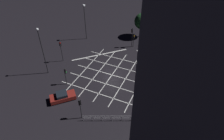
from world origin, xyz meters
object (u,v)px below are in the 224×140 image
at_px(waiting_car, 63,96).
at_px(traffic_light_se_main, 134,38).
at_px(traffic_light_ne_main, 61,48).
at_px(traffic_light_se_cross, 132,34).
at_px(street_lamp_far, 84,13).
at_px(traffic_light_median_north, 65,73).
at_px(street_tree_near, 142,21).
at_px(street_lamp_east, 41,46).
at_px(traffic_light_nw_main, 80,105).
at_px(street_lamp_west, 204,60).

bearing_deg(waiting_car, traffic_light_se_main, 31.25).
distance_m(traffic_light_ne_main, traffic_light_se_cross, 15.41).
bearing_deg(street_lamp_far, traffic_light_median_north, 153.12).
xyz_separation_m(traffic_light_ne_main, street_tree_near, (3.74, -19.69, 0.75)).
distance_m(traffic_light_ne_main, traffic_light_se_main, 15.81).
bearing_deg(street_tree_near, street_lamp_far, 74.10).
bearing_deg(traffic_light_ne_main, traffic_light_se_cross, 90.93).
height_order(street_lamp_east, street_tree_near, street_lamp_east).
distance_m(traffic_light_median_north, traffic_light_nw_main, 8.20).
bearing_deg(traffic_light_median_north, traffic_light_nw_main, -85.65).
relative_size(traffic_light_se_cross, waiting_car, 1.11).
bearing_deg(street_lamp_far, waiting_car, 154.30).
relative_size(street_lamp_east, street_lamp_west, 0.89).
relative_size(traffic_light_se_cross, traffic_light_nw_main, 1.23).
height_order(traffic_light_ne_main, street_lamp_east, street_lamp_east).
relative_size(street_tree_near, waiting_car, 1.45).
xyz_separation_m(traffic_light_se_main, street_lamp_east, (-2.78, 19.13, 3.58)).
height_order(traffic_light_ne_main, traffic_light_median_north, traffic_light_ne_main).
xyz_separation_m(traffic_light_se_cross, street_lamp_west, (-17.65, -2.83, 4.03)).
bearing_deg(traffic_light_ne_main, traffic_light_se_main, 89.91).
bearing_deg(traffic_light_se_main, traffic_light_se_cross, -126.16).
bearing_deg(traffic_light_median_north, street_tree_near, 28.40).
bearing_deg(traffic_light_se_cross, waiting_car, 32.46).
bearing_deg(traffic_light_nw_main, traffic_light_median_north, 4.35).
bearing_deg(street_lamp_far, street_tree_near, -105.90).
relative_size(traffic_light_nw_main, street_lamp_east, 0.40).
distance_m(traffic_light_nw_main, street_lamp_far, 24.03).
bearing_deg(waiting_car, street_lamp_east, 100.73).
xyz_separation_m(traffic_light_nw_main, street_lamp_west, (-2.04, -18.13, 4.61)).
relative_size(traffic_light_median_north, street_lamp_east, 0.36).
height_order(traffic_light_median_north, street_lamp_far, street_lamp_far).
height_order(street_lamp_west, street_lamp_far, street_lamp_west).
bearing_deg(traffic_light_se_main, traffic_light_nw_main, -45.64).
distance_m(traffic_light_se_cross, street_tree_near, 5.58).
relative_size(street_lamp_east, waiting_car, 2.29).
xyz_separation_m(traffic_light_se_cross, street_tree_near, (3.48, -4.28, 0.78)).
xyz_separation_m(traffic_light_se_main, street_lamp_west, (-17.37, -2.46, 4.86)).
bearing_deg(street_lamp_east, traffic_light_ne_main, -49.90).
bearing_deg(street_lamp_east, traffic_light_se_main, -81.72).
relative_size(traffic_light_ne_main, street_lamp_far, 0.54).
height_order(traffic_light_median_north, traffic_light_nw_main, traffic_light_nw_main).
distance_m(traffic_light_se_cross, traffic_light_median_north, 17.59).
relative_size(traffic_light_ne_main, traffic_light_se_cross, 1.01).
bearing_deg(traffic_light_se_cross, street_lamp_west, 99.13).
distance_m(traffic_light_se_main, traffic_light_median_north, 17.80).
xyz_separation_m(street_lamp_west, street_tree_near, (21.13, -1.45, -3.26)).
height_order(street_lamp_far, waiting_car, street_lamp_far).
bearing_deg(traffic_light_median_north, street_lamp_far, 63.12).
height_order(traffic_light_se_cross, street_lamp_east, street_lamp_east).
bearing_deg(street_lamp_far, traffic_light_ne_main, 137.05).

